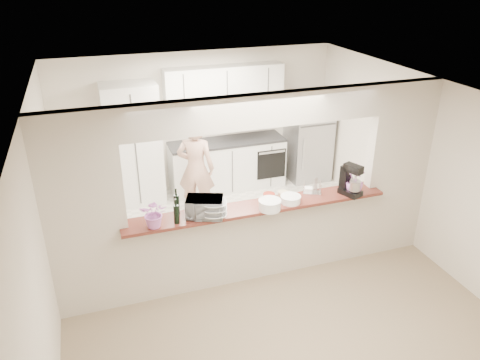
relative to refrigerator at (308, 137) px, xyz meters
name	(u,v)px	position (x,y,z in m)	size (l,w,h in m)	color
floor	(255,275)	(-2.05, -2.65, -0.85)	(6.00, 6.00, 0.00)	gray
tile_overlay	(222,220)	(-2.05, -1.10, -0.84)	(5.00, 2.90, 0.01)	silver
partition	(257,175)	(-2.05, -2.65, 0.63)	(5.00, 0.15, 2.50)	beige
bar_counter	(256,239)	(-2.05, -2.65, -0.27)	(3.40, 0.38, 1.09)	beige
kitchen_cabinets	(192,142)	(-2.24, 0.07, 0.12)	(3.15, 0.62, 2.25)	silver
refrigerator	(308,137)	(0.00, 0.00, 0.00)	(0.75, 0.70, 1.70)	#ADAEB3
flower_left	(154,213)	(-3.35, -2.80, 0.41)	(0.31, 0.27, 0.35)	#C467BA
wine_bottle_a	(176,214)	(-3.10, -2.80, 0.36)	(0.06, 0.06, 0.31)	black
wine_bottle_b	(177,204)	(-3.05, -2.58, 0.37)	(0.07, 0.07, 0.34)	black
toaster_oven	(205,207)	(-2.75, -2.75, 0.36)	(0.44, 0.30, 0.24)	#A0A0A4
serving_bowls	(215,210)	(-2.64, -2.82, 0.35)	(0.29, 0.29, 0.21)	silver
plate_stack_a	(270,205)	(-1.95, -2.84, 0.30)	(0.28, 0.28, 0.13)	white
plate_stack_b	(291,199)	(-1.63, -2.75, 0.29)	(0.26, 0.26, 0.09)	white
red_bowl	(269,196)	(-1.85, -2.57, 0.28)	(0.15, 0.15, 0.07)	maroon
tan_bowl	(283,194)	(-1.65, -2.57, 0.27)	(0.14, 0.14, 0.07)	tan
utensil_caddy	(312,187)	(-1.25, -2.60, 0.33)	(0.27, 0.22, 0.22)	silver
stand_mixer	(350,181)	(-0.81, -2.79, 0.43)	(0.27, 0.33, 0.42)	black
flower_right	(355,180)	(-0.75, -2.80, 0.44)	(0.23, 0.23, 0.41)	#AC65BC
person	(196,169)	(-2.38, -0.76, -0.02)	(0.60, 0.40, 1.65)	tan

